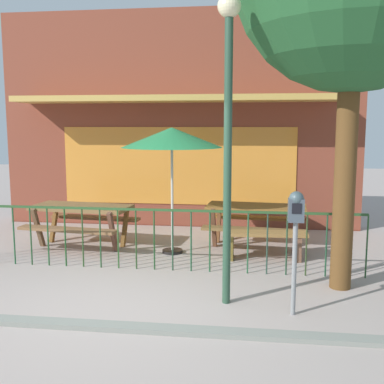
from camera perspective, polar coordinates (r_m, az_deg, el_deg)
The scene contains 10 objects.
ground at distance 6.00m, azimuth -9.24°, elevation -13.85°, with size 40.00×40.00×0.00m, color #A59690.
pub_storefront at distance 10.49m, azimuth -1.60°, elevation 8.77°, with size 7.91×1.46×4.71m.
patio_fence_front at distance 7.29m, azimuth -5.76°, elevation -4.37°, with size 6.67×0.04×0.97m.
picnic_table_left at distance 8.87m, azimuth -13.31°, elevation -2.65°, with size 1.95×1.57×0.79m.
picnic_table_right at distance 8.70m, azimuth 7.80°, elevation -2.71°, with size 1.92×1.52×0.79m.
patio_umbrella at distance 8.06m, azimuth -2.48°, elevation 6.55°, with size 1.74×1.74×2.20m.
patio_bench at distance 7.93m, azimuth 8.86°, elevation -5.71°, with size 1.42×0.40×0.48m.
parking_meter_near at distance 5.56m, azimuth 12.54°, elevation -3.36°, with size 0.18×0.17×1.49m.
street_lamp at distance 5.71m, azimuth 4.44°, elevation 10.44°, with size 0.28×0.28×3.76m.
curb_edge at distance 5.50m, azimuth -11.00°, elevation -15.99°, with size 11.07×0.20×0.11m, color gray.
Camera 1 is at (1.63, -5.33, 2.24)m, focal length 43.73 mm.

